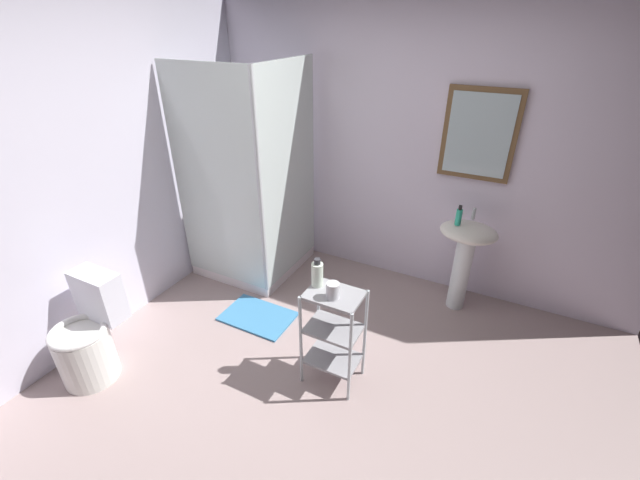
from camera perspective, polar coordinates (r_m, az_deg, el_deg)
name	(u,v)px	position (r m, az deg, el deg)	size (l,w,h in m)	color
ground_plane	(307,401)	(2.99, -1.89, -21.55)	(4.20, 4.20, 0.02)	#A38D8A
wall_back	(406,149)	(3.77, 11.90, 12.25)	(4.20, 0.14, 2.50)	silver
wall_left	(76,182)	(3.42, -30.83, 6.93)	(0.10, 4.20, 2.50)	silver
shower_stall	(255,230)	(4.02, -9.07, 1.43)	(0.92, 0.92, 2.00)	white
pedestal_sink	(465,250)	(3.62, 19.58, -1.28)	(0.46, 0.37, 0.81)	white
sink_faucet	(474,214)	(3.60, 20.63, 3.45)	(0.03, 0.03, 0.10)	silver
toilet	(89,338)	(3.36, -29.50, -11.79)	(0.37, 0.49, 0.76)	white
storage_cart	(333,330)	(2.82, 1.88, -12.48)	(0.38, 0.28, 0.74)	silver
hand_soap_bottle	(459,216)	(3.46, 18.77, 3.12)	(0.05, 0.05, 0.17)	#2DBC99
lotion_bottle_white	(317,274)	(2.65, -0.38, -4.74)	(0.08, 0.08, 0.20)	white
rinse_cup	(333,291)	(2.56, 1.79, -7.05)	(0.08, 0.08, 0.11)	silver
bath_mat	(258,316)	(3.64, -8.66, -10.47)	(0.60, 0.40, 0.02)	teal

